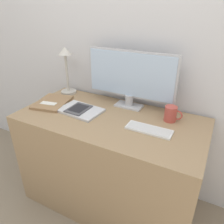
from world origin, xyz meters
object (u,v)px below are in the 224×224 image
Objects in this scene: monitor at (130,78)px; keyboard at (149,130)px; desk_lamp at (66,66)px; notebook at (52,102)px; ereader at (79,109)px; laptop at (80,110)px; coffee_mug at (171,114)px.

monitor reaches higher than keyboard.
desk_lamp is 1.20× the size of notebook.
desk_lamp is at bearing 95.43° from notebook.
laptop is at bearing 32.81° from ereader.
notebook is (-0.77, 0.03, 0.00)m from keyboard.
keyboard is 0.87m from desk_lamp.
monitor is 0.55m from desk_lamp.
notebook is at bearing -84.57° from desk_lamp.
keyboard is at bearing -2.15° from notebook.
desk_lamp is (-0.27, 0.25, 0.21)m from ereader.
monitor reaches higher than desk_lamp.
monitor is 0.61m from notebook.
desk_lamp reaches higher than notebook.
ereader is at bearing 178.63° from keyboard.
coffee_mug reaches higher than notebook.
coffee_mug is at bearing 65.33° from keyboard.
coffee_mug is at bearing 15.42° from ereader.
keyboard is 0.52m from ereader.
notebook is at bearing -156.99° from monitor.
keyboard is 0.88× the size of notebook.
notebook reaches higher than laptop.
laptop is 0.02m from ereader.
ereader is at bearing -41.80° from desk_lamp.
desk_lamp is at bearing 162.05° from keyboard.
desk_lamp reaches higher than ereader.
monitor is 2.07× the size of notebook.
monitor is 2.09× the size of laptop.
monitor is at bearing -0.28° from desk_lamp.
coffee_mug is at bearing 15.07° from laptop.
notebook is at bearing 177.85° from keyboard.
notebook is 2.72× the size of coffee_mug.
monitor is at bearing 41.23° from laptop.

